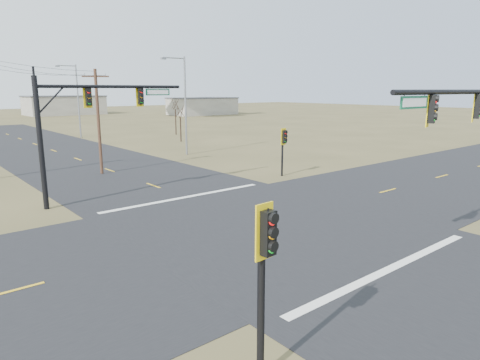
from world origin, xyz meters
The scene contains 16 objects.
ground centered at (0.00, 0.00, 0.00)m, with size 320.00×320.00×0.00m, color brown.
road_ew centered at (0.00, 0.00, 0.01)m, with size 160.00×14.00×0.02m, color black.
road_ns centered at (0.00, 0.00, 0.01)m, with size 14.00×160.00×0.02m, color black.
stop_bar_near centered at (0.00, -7.50, 0.03)m, with size 12.00×0.40×0.01m, color silver.
stop_bar_far centered at (0.00, 7.50, 0.03)m, with size 12.00×0.40×0.01m, color silver.
mast_arm_near centered at (5.51, -8.03, 5.46)m, with size 10.90×0.56×7.52m.
mast_arm_far centered at (-5.14, 10.50, 5.59)m, with size 9.62×0.42×7.79m.
pedestal_signal_ne centered at (10.03, 8.43, 2.94)m, with size 0.57×0.49×3.97m.
pedestal_signal_sw centered at (-8.39, -9.16, 3.29)m, with size 0.58×0.51×4.53m.
utility_pole_near centered at (-1.11, 18.98, 4.52)m, with size 2.03×0.82×8.65m.
streetlight_a centered at (10.16, 23.65, 5.84)m, with size 2.90×0.36×10.39m.
streetlight_b centered at (7.21, 48.00, 5.90)m, with size 2.92×0.30×10.51m.
bare_tree_c centered at (16.27, 34.29, 4.19)m, with size 2.82×2.82×5.34m.
bare_tree_d centered at (20.56, 42.65, 4.85)m, with size 2.90×2.90×6.02m.
warehouse_mid centered at (25.00, 110.00, 2.50)m, with size 20.00×12.00×5.00m, color #A7A394.
warehouse_right centered at (55.00, 85.00, 2.25)m, with size 18.00×10.00×4.50m, color #A7A394.
Camera 1 is at (-14.77, -15.94, 7.02)m, focal length 32.00 mm.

